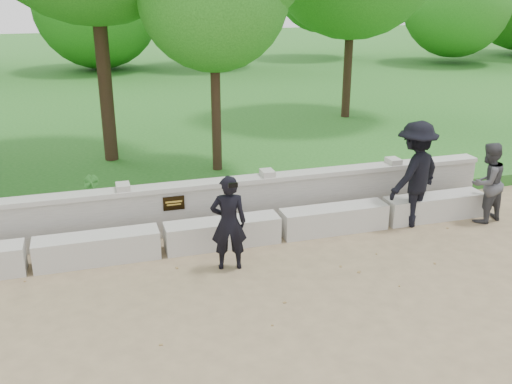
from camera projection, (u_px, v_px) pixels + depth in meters
ground at (184, 314)px, 7.49m from camera, size 80.00×80.00×0.00m
lawn at (113, 104)px, 20.03m from camera, size 40.00×22.00×0.25m
concrete_bench at (162, 240)px, 9.12m from camera, size 11.90×0.45×0.45m
parapet_wall at (155, 211)px, 9.67m from camera, size 12.50×0.35×0.90m
man_main at (229, 223)px, 8.47m from camera, size 0.60×0.54×1.48m
visitor_left at (487, 183)px, 10.21m from camera, size 0.83×0.71×1.47m
visitor_mid at (415, 174)px, 10.01m from camera, size 1.40×1.16×1.89m
shrub_b at (92, 193)px, 10.25m from camera, size 0.43×0.43×0.61m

